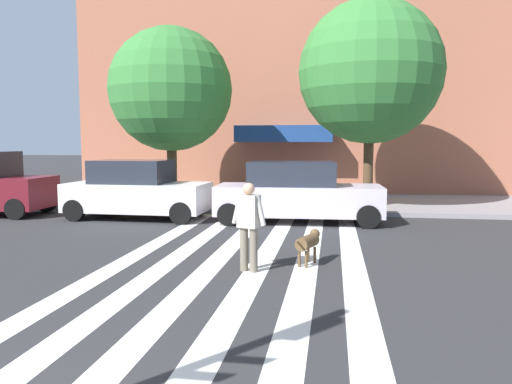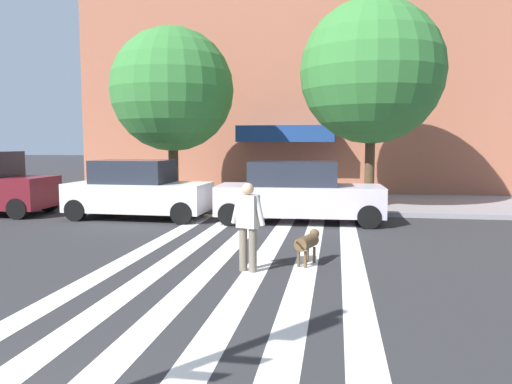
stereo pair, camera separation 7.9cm
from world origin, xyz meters
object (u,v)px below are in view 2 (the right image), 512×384
at_px(parked_car_third_in_line, 298,193).
at_px(dog_on_leash, 308,242).
at_px(street_tree_middle, 372,72).
at_px(street_tree_nearest, 172,90).
at_px(pedestrian_dog_walker, 248,222).
at_px(parked_car_behind_first, 138,190).

bearing_deg(parked_car_third_in_line, dog_on_leash, -83.32).
bearing_deg(parked_car_third_in_line, street_tree_middle, 51.80).
relative_size(street_tree_nearest, street_tree_middle, 0.91).
distance_m(street_tree_nearest, dog_on_leash, 10.46).
xyz_separation_m(parked_car_third_in_line, street_tree_nearest, (-4.84, 2.99, 3.41)).
xyz_separation_m(street_tree_nearest, dog_on_leash, (5.43, -8.07, -3.84)).
distance_m(parked_car_third_in_line, pedestrian_dog_walker, 5.81).
height_order(parked_car_third_in_line, street_tree_middle, street_tree_middle).
relative_size(parked_car_behind_first, dog_on_leash, 4.34).
height_order(street_tree_middle, pedestrian_dog_walker, street_tree_middle).
xyz_separation_m(parked_car_behind_first, street_tree_middle, (7.26, 2.86, 3.87)).
bearing_deg(street_tree_middle, pedestrian_dog_walker, -107.40).
distance_m(street_tree_nearest, street_tree_middle, 7.11).
distance_m(parked_car_third_in_line, dog_on_leash, 5.14).
distance_m(street_tree_nearest, pedestrian_dog_walker, 10.37).
xyz_separation_m(parked_car_behind_first, pedestrian_dog_walker, (4.55, -5.79, 0.05)).
bearing_deg(pedestrian_dog_walker, street_tree_middle, 72.60).
xyz_separation_m(street_tree_nearest, street_tree_middle, (7.09, -0.12, 0.46)).
xyz_separation_m(parked_car_behind_first, street_tree_nearest, (0.17, 2.98, 3.41)).
height_order(parked_car_behind_first, street_tree_nearest, street_tree_nearest).
relative_size(parked_car_third_in_line, street_tree_nearest, 0.77).
height_order(street_tree_nearest, pedestrian_dog_walker, street_tree_nearest).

